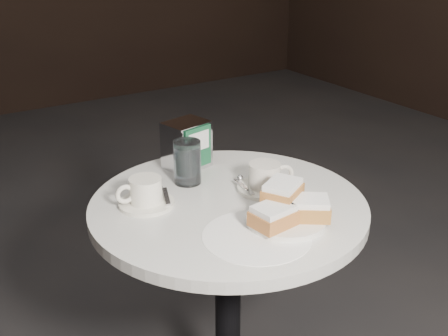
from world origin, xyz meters
The scene contains 8 objects.
cafe_table centered at (0.00, 0.00, 0.55)m, with size 0.70×0.70×0.74m.
sugar_spill centered at (-0.04, -0.18, 0.75)m, with size 0.25×0.25×0.00m, color white.
beignet_plate centered at (0.06, -0.17, 0.78)m, with size 0.22×0.22×0.09m.
coffee_cup_left centered at (-0.18, 0.09, 0.78)m, with size 0.15×0.15×0.07m.
coffee_cup_right centered at (0.12, 0.01, 0.78)m, with size 0.19×0.19×0.07m.
water_glass_left centered at (-0.03, 0.16, 0.80)m, with size 0.09×0.09×0.12m.
water_glass_right centered at (0.00, 0.21, 0.79)m, with size 0.07×0.07×0.10m.
napkin_dispenser centered at (0.02, 0.25, 0.81)m, with size 0.13×0.12×0.14m.
Camera 1 is at (-0.69, -1.06, 1.38)m, focal length 45.00 mm.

